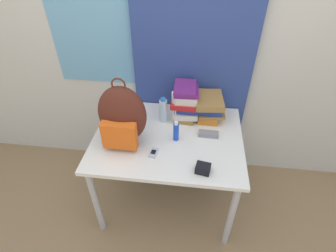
% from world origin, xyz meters
% --- Properties ---
extents(ground_plane, '(12.00, 12.00, 0.00)m').
position_xyz_m(ground_plane, '(0.00, 0.00, 0.00)').
color(ground_plane, '#8C704C').
extents(wall_back, '(6.00, 0.06, 2.50)m').
position_xyz_m(wall_back, '(-0.00, 0.95, 1.25)').
color(wall_back, beige).
rests_on(wall_back, ground_plane).
extents(curtain_blue, '(0.95, 0.04, 2.50)m').
position_xyz_m(curtain_blue, '(0.14, 0.89, 1.25)').
color(curtain_blue, navy).
rests_on(curtain_blue, ground_plane).
extents(desk, '(1.12, 0.86, 0.74)m').
position_xyz_m(desk, '(0.00, 0.43, 0.65)').
color(desk, silver).
rests_on(desk, ground_plane).
extents(backpack, '(0.34, 0.25, 0.51)m').
position_xyz_m(backpack, '(-0.31, 0.35, 0.96)').
color(backpack, '#512319').
rests_on(backpack, desk).
extents(book_stack_left, '(0.22, 0.28, 0.28)m').
position_xyz_m(book_stack_left, '(0.11, 0.71, 0.88)').
color(book_stack_left, olive).
rests_on(book_stack_left, desk).
extents(book_stack_center, '(0.26, 0.28, 0.19)m').
position_xyz_m(book_stack_center, '(0.30, 0.71, 0.85)').
color(book_stack_center, orange).
rests_on(book_stack_center, desk).
extents(water_bottle, '(0.06, 0.06, 0.21)m').
position_xyz_m(water_bottle, '(-0.06, 0.62, 0.84)').
color(water_bottle, silver).
rests_on(water_bottle, desk).
extents(sports_bottle, '(0.08, 0.08, 0.28)m').
position_xyz_m(sports_bottle, '(0.04, 0.64, 0.87)').
color(sports_bottle, white).
rests_on(sports_bottle, desk).
extents(sunscreen_bottle, '(0.04, 0.04, 0.16)m').
position_xyz_m(sunscreen_bottle, '(0.06, 0.40, 0.82)').
color(sunscreen_bottle, blue).
rests_on(sunscreen_bottle, desk).
extents(cell_phone, '(0.06, 0.10, 0.02)m').
position_xyz_m(cell_phone, '(-0.08, 0.24, 0.75)').
color(cell_phone, '#B7BCC6').
rests_on(cell_phone, desk).
extents(sunglasses_case, '(0.15, 0.06, 0.04)m').
position_xyz_m(sunglasses_case, '(0.30, 0.47, 0.76)').
color(sunglasses_case, gray).
rests_on(sunglasses_case, desk).
extents(camera_pouch, '(0.11, 0.09, 0.06)m').
position_xyz_m(camera_pouch, '(0.27, 0.11, 0.77)').
color(camera_pouch, black).
rests_on(camera_pouch, desk).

